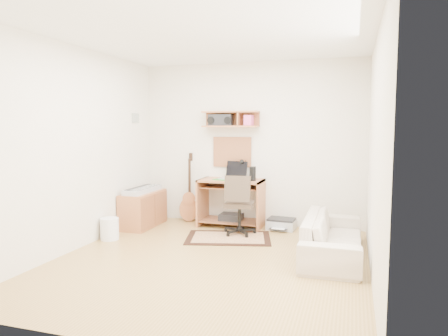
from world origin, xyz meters
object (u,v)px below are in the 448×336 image
(cabinet, at_px, (143,209))
(sofa, at_px, (333,229))
(printer, at_px, (281,224))
(desk, at_px, (231,203))
(task_chair, at_px, (240,204))

(cabinet, distance_m, sofa, 3.04)
(printer, relative_size, sofa, 0.25)
(desk, relative_size, task_chair, 1.11)
(sofa, bearing_deg, desk, 55.66)
(desk, bearing_deg, printer, 3.58)
(desk, xyz_separation_m, sofa, (1.62, -1.11, -0.04))
(printer, bearing_deg, cabinet, -163.93)
(cabinet, bearing_deg, sofa, -13.16)
(desk, height_order, task_chair, task_chair)
(cabinet, bearing_deg, desk, 17.23)
(cabinet, relative_size, printer, 2.14)
(cabinet, height_order, printer, cabinet)
(desk, distance_m, sofa, 1.96)
(desk, distance_m, cabinet, 1.41)
(cabinet, xyz_separation_m, sofa, (2.96, -0.69, 0.06))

